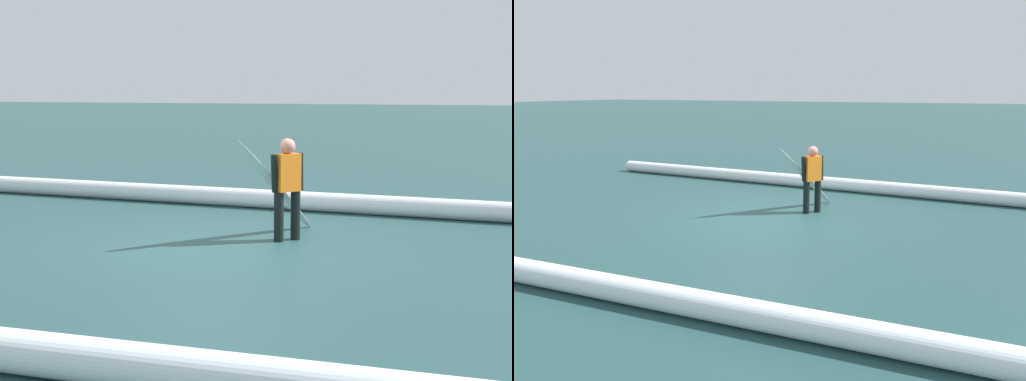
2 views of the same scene
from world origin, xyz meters
TOP-DOWN VIEW (x-y plane):
  - ground_plane at (0.00, 0.00)m, footprint 193.39×193.39m
  - surfer at (-0.79, -0.77)m, footprint 0.37×0.47m
  - surfboard at (-0.54, -0.98)m, footprint 0.76×1.83m
  - wave_crest_foreground at (-1.00, -3.28)m, footprint 15.23×0.50m

SIDE VIEW (x-z plane):
  - ground_plane at x=0.00m, z-range 0.00..0.00m
  - wave_crest_foreground at x=-1.00m, z-range 0.00..0.34m
  - surfboard at x=-0.54m, z-range -0.02..1.50m
  - surfer at x=-0.79m, z-range 0.09..1.55m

